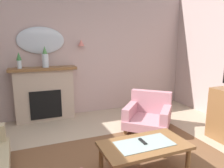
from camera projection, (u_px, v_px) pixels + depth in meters
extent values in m
cube|color=#B29993|center=(77.00, 51.00, 4.82)|extent=(6.57, 0.10, 2.97)
cube|color=tan|center=(45.00, 95.00, 4.52)|extent=(1.20, 0.28, 1.10)
cube|color=black|center=(46.00, 104.00, 4.47)|extent=(0.64, 0.12, 0.60)
cube|color=brown|center=(43.00, 69.00, 4.39)|extent=(1.36, 0.36, 0.06)
cylinder|color=silver|center=(19.00, 64.00, 4.18)|extent=(0.08, 0.08, 0.16)
cone|color=#38753D|center=(19.00, 56.00, 4.15)|extent=(0.10, 0.10, 0.16)
cylinder|color=silver|center=(45.00, 61.00, 4.36)|extent=(0.13, 0.13, 0.28)
cone|color=#4C8447|center=(45.00, 50.00, 4.31)|extent=(0.10, 0.10, 0.16)
ellipsoid|color=#B2BCC6|center=(41.00, 40.00, 4.41)|extent=(0.96, 0.06, 0.56)
cone|color=#D17066|center=(81.00, 43.00, 4.69)|extent=(0.14, 0.14, 0.14)
cube|color=brown|center=(144.00, 145.00, 2.62)|extent=(1.10, 0.60, 0.04)
cube|color=#8C9E99|center=(144.00, 143.00, 2.61)|extent=(0.72, 0.36, 0.01)
cylinder|color=brown|center=(188.00, 163.00, 2.62)|extent=(0.06, 0.06, 0.40)
cylinder|color=brown|center=(101.00, 160.00, 2.70)|extent=(0.06, 0.06, 0.40)
cylinder|color=brown|center=(165.00, 146.00, 3.06)|extent=(0.06, 0.06, 0.40)
cube|color=black|center=(143.00, 142.00, 2.64)|extent=(0.04, 0.16, 0.02)
cylinder|color=brown|center=(5.00, 155.00, 3.10)|extent=(0.07, 0.07, 0.10)
cube|color=#B77A84|center=(147.00, 121.00, 4.03)|extent=(1.13, 1.13, 0.16)
cube|color=#B77A84|center=(151.00, 102.00, 4.28)|extent=(0.70, 0.66, 0.45)
cube|color=#B77A84|center=(130.00, 110.00, 4.11)|extent=(0.59, 0.62, 0.22)
cube|color=#B77A84|center=(166.00, 114.00, 3.88)|extent=(0.59, 0.62, 0.22)
cylinder|color=brown|center=(125.00, 132.00, 3.86)|extent=(0.06, 0.06, 0.10)
cylinder|color=brown|center=(163.00, 138.00, 3.63)|extent=(0.06, 0.06, 0.10)
cylinder|color=brown|center=(134.00, 120.00, 4.49)|extent=(0.06, 0.06, 0.10)
cylinder|color=brown|center=(167.00, 124.00, 4.25)|extent=(0.06, 0.06, 0.10)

